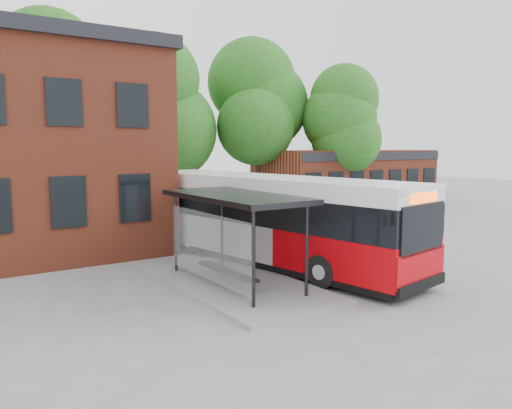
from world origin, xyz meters
TOP-DOWN VIEW (x-y plane):
  - ground at (0.00, 0.00)m, footprint 100.00×100.00m
  - shop_row at (15.00, 14.00)m, footprint 14.00×6.20m
  - bus_shelter at (-4.50, -1.00)m, footprint 3.60×7.00m
  - bike_rail at (9.28, 10.00)m, footprint 5.20×0.10m
  - tree_0 at (-6.00, 16.00)m, footprint 7.92×7.92m
  - tree_1 at (1.00, 17.00)m, footprint 7.92×7.92m
  - tree_2 at (8.00, 16.00)m, footprint 7.92×7.92m
  - tree_3 at (13.00, 12.00)m, footprint 7.04×7.04m
  - city_bus at (-1.86, 1.06)m, footprint 4.65×12.95m
  - bicycle_0 at (7.57, 9.84)m, footprint 1.78×0.90m
  - bicycle_1 at (7.60, 10.08)m, footprint 1.80×0.59m
  - bicycle_2 at (8.52, 9.71)m, footprint 1.89×1.16m
  - bicycle_3 at (9.59, 10.41)m, footprint 1.60×0.94m
  - bicycle_4 at (9.33, 10.38)m, footprint 1.93×0.90m
  - bicycle_5 at (10.62, 10.57)m, footprint 1.56×0.95m
  - bicycle_6 at (11.06, 9.59)m, footprint 1.61×1.03m
  - bicycle_7 at (11.70, 10.80)m, footprint 1.56×0.46m

SIDE VIEW (x-z plane):
  - ground at x=0.00m, z-range 0.00..0.00m
  - bike_rail at x=9.28m, z-range 0.00..0.38m
  - bicycle_6 at x=11.06m, z-range 0.00..0.80m
  - bicycle_0 at x=7.57m, z-range 0.00..0.90m
  - bicycle_5 at x=10.62m, z-range 0.00..0.90m
  - bicycle_3 at x=9.59m, z-range 0.00..0.93m
  - bicycle_7 at x=11.70m, z-range 0.00..0.94m
  - bicycle_2 at x=8.52m, z-range 0.00..0.94m
  - bicycle_4 at x=9.33m, z-range 0.00..0.97m
  - bicycle_1 at x=7.60m, z-range 0.00..1.07m
  - bus_shelter at x=-4.50m, z-range 0.00..2.90m
  - city_bus at x=-1.86m, z-range 0.00..3.22m
  - shop_row at x=15.00m, z-range 0.00..4.00m
  - tree_3 at x=13.00m, z-range 0.00..9.28m
  - tree_1 at x=1.00m, z-range 0.00..10.40m
  - tree_0 at x=-6.00m, z-range 0.00..11.00m
  - tree_2 at x=8.00m, z-range 0.00..11.00m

